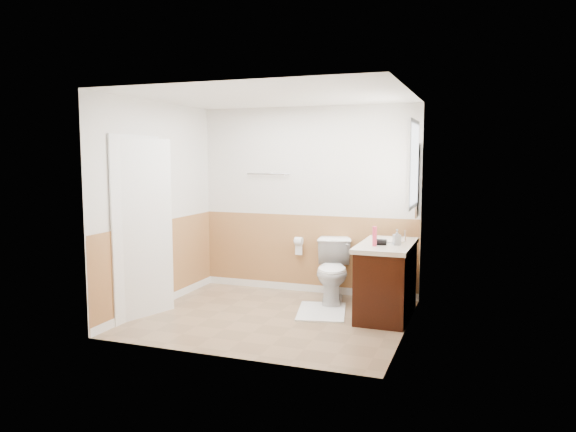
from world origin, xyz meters
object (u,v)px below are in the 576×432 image
at_px(vanity_cabinet, 386,282).
at_px(soap_dispenser, 397,237).
at_px(toilet, 333,271).
at_px(bath_mat, 322,312).
at_px(lotion_bottle, 375,236).

distance_m(vanity_cabinet, soap_dispenser, 0.56).
bearing_deg(toilet, bath_mat, -102.55).
relative_size(bath_mat, lotion_bottle, 3.64).
height_order(lotion_bottle, soap_dispenser, lotion_bottle).
bearing_deg(bath_mat, soap_dispenser, 3.82).
bearing_deg(vanity_cabinet, lotion_bottle, -111.76).
relative_size(lotion_bottle, soap_dispenser, 1.26).
height_order(bath_mat, lotion_bottle, lotion_bottle).
bearing_deg(bath_mat, lotion_bottle, -10.41).
bearing_deg(lotion_bottle, vanity_cabinet, 68.24).
bearing_deg(soap_dispenser, vanity_cabinet, 147.67).
bearing_deg(bath_mat, vanity_cabinet, 10.23).
height_order(toilet, lotion_bottle, lotion_bottle).
distance_m(bath_mat, soap_dispenser, 1.26).
bearing_deg(toilet, soap_dispenser, -40.08).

